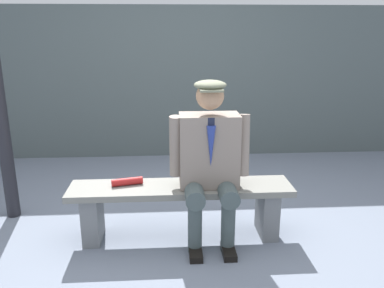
{
  "coord_description": "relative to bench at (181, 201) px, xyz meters",
  "views": [
    {
      "loc": [
        0.1,
        2.97,
        1.68
      ],
      "look_at": [
        -0.09,
        0.0,
        0.81
      ],
      "focal_mm": 36.93,
      "sensor_mm": 36.0,
      "label": 1
    }
  ],
  "objects": [
    {
      "name": "ground_plane",
      "position": [
        0.0,
        0.0,
        -0.32
      ],
      "size": [
        30.0,
        30.0,
        0.0
      ],
      "primitive_type": "plane",
      "color": "slate"
    },
    {
      "name": "bench",
      "position": [
        0.0,
        0.0,
        0.0
      ],
      "size": [
        1.8,
        0.37,
        0.46
      ],
      "color": "slate",
      "rests_on": "ground"
    },
    {
      "name": "seated_man",
      "position": [
        -0.23,
        0.05,
        0.4
      ],
      "size": [
        0.64,
        0.55,
        1.31
      ],
      "color": "gray",
      "rests_on": "ground"
    },
    {
      "name": "rolled_magazine",
      "position": [
        0.44,
        -0.04,
        0.17
      ],
      "size": [
        0.26,
        0.12,
        0.06
      ],
      "primitive_type": "cylinder",
      "rotation": [
        0.0,
        1.57,
        0.24
      ],
      "color": "#B21E1E",
      "rests_on": "bench"
    },
    {
      "name": "stadium_wall",
      "position": [
        0.0,
        -2.34,
        0.67
      ],
      "size": [
        12.0,
        0.24,
        1.97
      ],
      "primitive_type": "cube",
      "color": "#4B5656",
      "rests_on": "ground"
    }
  ]
}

